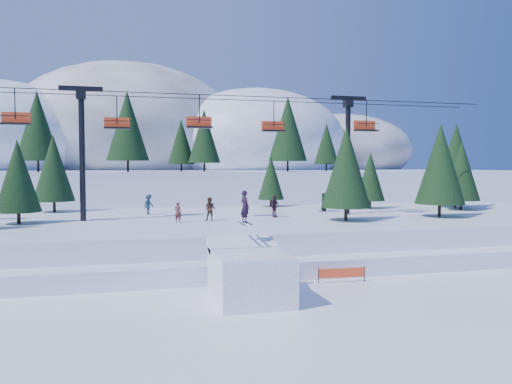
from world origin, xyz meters
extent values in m
plane|color=white|center=(0.00, 0.00, 0.00)|extent=(160.00, 160.00, 0.00)
cube|color=white|center=(0.00, 18.00, 1.25)|extent=(70.00, 22.00, 2.50)
cube|color=white|center=(0.00, 8.00, 0.55)|extent=(70.00, 6.00, 1.10)
cube|color=white|center=(0.00, 68.00, 3.00)|extent=(110.00, 60.00, 6.00)
ellipsoid|color=#605B59|center=(-6.00, 78.00, 13.26)|extent=(44.00, 39.60, 26.40)
ellipsoid|color=white|center=(18.00, 70.00, 11.42)|extent=(34.00, 30.60, 19.72)
ellipsoid|color=#605B59|center=(38.00, 76.00, 10.12)|extent=(30.00, 27.00, 15.00)
cylinder|color=black|center=(-5.69, 40.73, 6.69)|extent=(0.26, 0.26, 1.39)
cone|color=#1E3F1C|center=(-5.69, 40.73, 11.65)|extent=(5.15, 5.15, 8.52)
cylinder|color=black|center=(3.94, 42.24, 6.57)|extent=(0.26, 0.26, 1.13)
cone|color=#1E3F1C|center=(3.94, 42.24, 10.61)|extent=(4.21, 4.21, 6.96)
cylinder|color=black|center=(14.76, 40.52, 6.69)|extent=(0.26, 0.26, 1.38)
cone|color=#1E3F1C|center=(14.76, 40.52, 11.62)|extent=(5.13, 5.13, 8.48)
cylinder|color=black|center=(-16.19, 42.51, 6.68)|extent=(0.26, 0.26, 1.37)
cone|color=#1E3F1C|center=(-16.19, 42.51, 11.57)|extent=(5.08, 5.08, 8.41)
cylinder|color=black|center=(21.79, 44.37, 6.48)|extent=(0.26, 0.26, 0.96)
cone|color=#1E3F1C|center=(21.79, 44.37, 9.90)|extent=(3.55, 3.55, 5.88)
cylinder|color=black|center=(1.25, 45.05, 6.49)|extent=(0.26, 0.26, 0.98)
cone|color=#1E3F1C|center=(1.25, 45.05, 9.98)|extent=(3.63, 3.63, 6.00)
cube|color=white|center=(0.28, 1.59, 1.22)|extent=(3.60, 4.45, 2.44)
cube|color=white|center=(0.28, 3.49, 2.49)|extent=(3.60, 1.56, 0.87)
imported|color=black|center=(0.38, 3.19, 4.58)|extent=(0.60, 0.73, 1.71)
cube|color=black|center=(0.18, 3.19, 3.71)|extent=(0.11, 1.65, 0.03)
cube|color=black|center=(0.58, 3.19, 3.71)|extent=(0.11, 1.65, 0.03)
cylinder|color=black|center=(-9.00, 18.00, 7.50)|extent=(0.44, 0.44, 10.00)
cube|color=black|center=(-9.00, 18.00, 12.60)|extent=(3.20, 0.35, 0.35)
cube|color=black|center=(-9.00, 18.00, 12.15)|extent=(0.70, 0.70, 0.70)
cylinder|color=black|center=(13.00, 18.00, 7.50)|extent=(0.44, 0.44, 10.00)
cube|color=black|center=(13.00, 18.00, 12.60)|extent=(3.20, 0.35, 0.35)
cube|color=black|center=(13.00, 18.00, 12.15)|extent=(0.70, 0.70, 0.70)
cylinder|color=black|center=(2.00, 16.80, 12.30)|extent=(46.00, 0.06, 0.06)
cylinder|color=black|center=(2.00, 19.20, 12.30)|extent=(46.00, 0.06, 0.06)
cylinder|color=black|center=(-13.40, 16.80, 11.20)|extent=(0.08, 0.08, 2.20)
cube|color=black|center=(-13.40, 16.80, 9.75)|extent=(2.00, 0.75, 0.12)
cube|color=#F1461E|center=(-13.40, 17.18, 10.20)|extent=(2.00, 0.10, 0.85)
cylinder|color=black|center=(-13.40, 16.45, 10.30)|extent=(2.00, 0.06, 0.06)
cylinder|color=black|center=(-6.42, 19.20, 11.20)|extent=(0.08, 0.08, 2.20)
cube|color=black|center=(-6.42, 19.20, 9.75)|extent=(2.00, 0.75, 0.12)
cube|color=#F1461E|center=(-6.42, 19.58, 10.20)|extent=(2.00, 0.10, 0.85)
cylinder|color=black|center=(-6.42, 18.85, 10.30)|extent=(2.00, 0.06, 0.06)
cylinder|color=black|center=(-0.14, 16.80, 11.20)|extent=(0.08, 0.08, 2.20)
cube|color=black|center=(-0.14, 16.80, 9.75)|extent=(2.00, 0.75, 0.12)
cube|color=#F1461E|center=(-0.14, 17.18, 10.20)|extent=(2.00, 0.10, 0.85)
cylinder|color=black|center=(-0.14, 16.45, 10.30)|extent=(2.00, 0.06, 0.06)
cylinder|color=black|center=(6.63, 19.20, 11.20)|extent=(0.08, 0.08, 2.20)
cube|color=black|center=(6.63, 19.20, 9.75)|extent=(2.00, 0.75, 0.12)
cube|color=#F1461E|center=(6.63, 19.58, 10.20)|extent=(2.00, 0.10, 0.85)
cylinder|color=black|center=(6.63, 18.85, 10.30)|extent=(2.00, 0.06, 0.06)
cylinder|color=black|center=(14.15, 16.80, 11.20)|extent=(0.08, 0.08, 2.20)
cube|color=black|center=(14.15, 16.80, 9.75)|extent=(2.00, 0.75, 0.12)
cube|color=#F1461E|center=(14.15, 17.18, 10.20)|extent=(2.00, 0.10, 0.85)
cylinder|color=black|center=(14.15, 16.45, 10.30)|extent=(2.00, 0.06, 0.06)
cylinder|color=black|center=(19.48, 14.01, 3.04)|extent=(0.26, 0.26, 1.08)
cone|color=#1E3F1C|center=(19.48, 14.01, 6.90)|extent=(4.01, 4.01, 6.64)
cylinder|color=black|center=(25.38, 19.20, 2.97)|extent=(0.26, 0.26, 0.93)
cone|color=#1E3F1C|center=(25.38, 19.20, 6.30)|extent=(3.47, 3.47, 5.74)
cylinder|color=black|center=(26.74, 21.95, 3.10)|extent=(0.26, 0.26, 1.19)
cone|color=#1E3F1C|center=(26.74, 21.95, 7.36)|extent=(4.44, 4.44, 7.34)
cylinder|color=black|center=(17.75, 23.01, 2.89)|extent=(0.26, 0.26, 0.78)
cone|color=#1E3F1C|center=(17.75, 23.01, 5.70)|extent=(2.92, 2.92, 4.82)
cylinder|color=black|center=(-12.26, 26.62, 3.00)|extent=(0.26, 0.26, 1.00)
cone|color=#1E3F1C|center=(-12.26, 26.62, 6.57)|extent=(3.71, 3.71, 6.14)
cylinder|color=black|center=(8.79, 27.65, 2.87)|extent=(0.26, 0.26, 0.74)
cone|color=#1E3F1C|center=(8.79, 27.65, 5.52)|extent=(2.75, 2.75, 4.55)
cylinder|color=black|center=(-13.40, 17.16, 2.93)|extent=(0.26, 0.26, 0.87)
cone|color=#1E3F1C|center=(-13.40, 17.16, 6.03)|extent=(3.22, 3.22, 5.32)
cylinder|color=black|center=(10.72, 13.28, 3.01)|extent=(0.26, 0.26, 1.03)
cone|color=#1E3F1C|center=(10.72, 13.28, 6.68)|extent=(3.81, 3.81, 6.30)
imported|color=#572429|center=(-2.03, 15.10, 3.26)|extent=(0.65, 0.54, 1.52)
imported|color=#203E20|center=(12.14, 21.33, 3.35)|extent=(0.72, 0.94, 1.71)
imported|color=#253E52|center=(-3.92, 21.97, 3.39)|extent=(1.24, 1.30, 1.77)
imported|color=#371A24|center=(6.02, 16.91, 3.42)|extent=(1.14, 0.98, 1.83)
imported|color=#4C3023|center=(0.48, 15.61, 3.41)|extent=(0.79, 0.67, 1.82)
cylinder|color=black|center=(4.93, 4.19, 0.45)|extent=(0.06, 0.06, 0.90)
cylinder|color=black|center=(7.73, 4.01, 0.45)|extent=(0.06, 0.06, 0.90)
cube|color=#F1461E|center=(6.33, 4.10, 0.55)|extent=(2.80, 0.22, 0.55)
cylinder|color=black|center=(6.61, 5.93, 0.45)|extent=(0.06, 0.06, 0.90)
cylinder|color=black|center=(9.35, 6.52, 0.45)|extent=(0.06, 0.06, 0.90)
cube|color=#F1461E|center=(7.98, 6.22, 0.55)|extent=(2.75, 0.63, 0.55)
camera|label=1|loc=(-5.48, -22.31, 6.73)|focal=35.00mm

